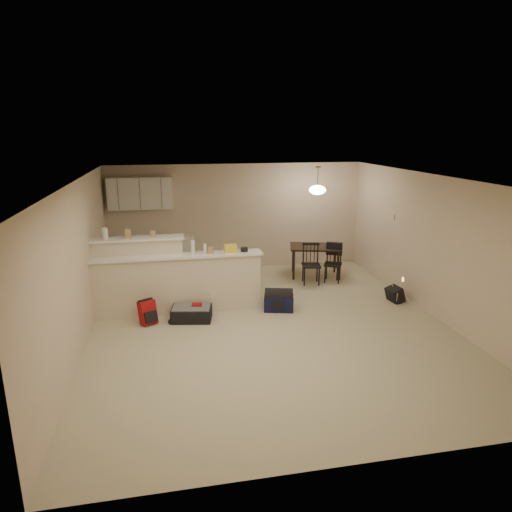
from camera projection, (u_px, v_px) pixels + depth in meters
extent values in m
plane|color=#BEB492|center=(270.00, 325.00, 7.87)|extent=(7.00, 7.00, 0.00)
plane|color=white|center=(271.00, 179.00, 7.21)|extent=(7.00, 7.00, 0.00)
cube|color=beige|center=(237.00, 217.00, 10.85)|extent=(6.00, 0.02, 2.50)
cube|color=beige|center=(354.00, 353.00, 4.23)|extent=(6.00, 0.02, 2.50)
cube|color=beige|center=(79.00, 265.00, 6.98)|extent=(0.02, 7.00, 2.50)
cube|color=beige|center=(434.00, 246.00, 8.10)|extent=(0.02, 7.00, 2.50)
cube|color=beige|center=(179.00, 285.00, 8.31)|extent=(3.00, 0.28, 1.05)
cube|color=white|center=(177.00, 256.00, 8.16)|extent=(3.08, 0.38, 0.04)
cube|color=beige|center=(139.00, 276.00, 8.34)|extent=(1.60, 0.24, 1.35)
cube|color=white|center=(137.00, 239.00, 8.16)|extent=(1.68, 0.34, 0.04)
cube|color=white|center=(140.00, 193.00, 10.10)|extent=(1.40, 0.34, 0.70)
cube|color=white|center=(153.00, 257.00, 10.40)|extent=(1.80, 0.60, 0.90)
cube|color=beige|center=(393.00, 217.00, 9.50)|extent=(0.02, 0.12, 0.12)
cylinder|color=silver|center=(105.00, 233.00, 8.03)|extent=(0.10, 0.10, 0.20)
cube|color=tan|center=(128.00, 234.00, 8.10)|extent=(0.10, 0.07, 0.16)
cube|color=tan|center=(153.00, 234.00, 8.19)|extent=(0.08, 0.06, 0.12)
cylinder|color=silver|center=(193.00, 247.00, 8.17)|extent=(0.07, 0.07, 0.26)
cylinder|color=silver|center=(205.00, 249.00, 8.22)|extent=(0.06, 0.06, 0.18)
cube|color=tan|center=(231.00, 249.00, 8.32)|extent=(0.22, 0.18, 0.14)
cube|color=tan|center=(244.00, 249.00, 8.37)|extent=(0.12, 0.10, 0.08)
cube|color=tan|center=(210.00, 250.00, 8.25)|extent=(0.10, 0.10, 0.12)
cube|color=black|center=(315.00, 247.00, 10.34)|extent=(1.28, 1.01, 0.04)
cylinder|color=black|center=(294.00, 265.00, 10.17)|extent=(0.05, 0.05, 0.67)
cylinder|color=black|center=(338.00, 266.00, 10.12)|extent=(0.05, 0.05, 0.67)
cylinder|color=black|center=(293.00, 258.00, 10.75)|extent=(0.05, 0.05, 0.67)
cylinder|color=black|center=(335.00, 259.00, 10.70)|extent=(0.05, 0.05, 0.67)
cylinder|color=brown|center=(318.00, 178.00, 9.93)|extent=(0.02, 0.02, 0.50)
cylinder|color=brown|center=(318.00, 167.00, 9.87)|extent=(0.12, 0.12, 0.03)
ellipsoid|color=white|center=(317.00, 190.00, 10.00)|extent=(0.36, 0.36, 0.20)
cube|color=black|center=(192.00, 314.00, 8.05)|extent=(0.76, 0.57, 0.23)
cube|color=#A41215|center=(148.00, 312.00, 7.87)|extent=(0.32, 0.28, 0.41)
cube|color=#111336|center=(279.00, 303.00, 8.47)|extent=(0.60, 0.42, 0.29)
cube|color=black|center=(395.00, 295.00, 8.91)|extent=(0.26, 0.35, 0.28)
cube|color=tan|center=(394.00, 295.00, 8.91)|extent=(0.07, 0.36, 0.27)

